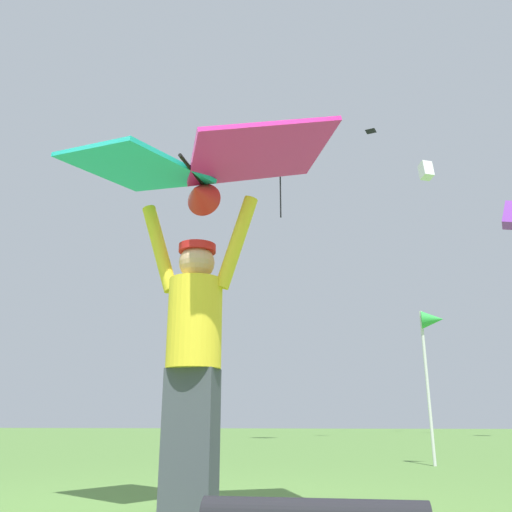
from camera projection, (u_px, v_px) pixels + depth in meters
kite_flyer_person at (194, 349)px, 3.28m from camera, size 0.81×0.35×1.92m
held_stunt_kite at (196, 169)px, 3.56m from camera, size 1.98×1.05×0.42m
distant_kite_white_low_left at (426, 171)px, 36.41m from camera, size 1.05×1.17×1.29m
distant_kite_black_low_right at (280, 165)px, 18.32m from camera, size 1.54×1.50×2.45m
distant_kite_black_far_center at (371, 131)px, 40.37m from camera, size 1.03×1.03×0.10m
distant_kite_purple_mid_right at (512, 215)px, 22.19m from camera, size 1.02×0.93×1.28m
marker_flag at (432, 330)px, 7.07m from camera, size 0.30×0.24×1.95m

